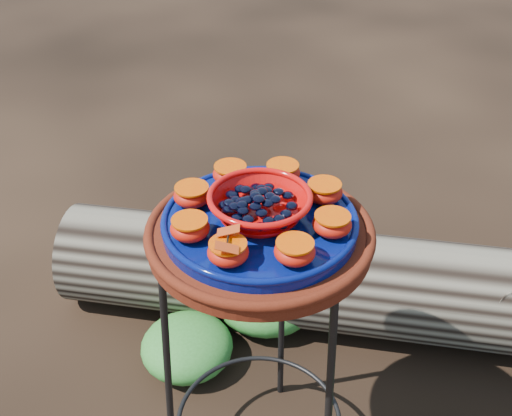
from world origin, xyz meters
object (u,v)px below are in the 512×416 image
(cobalt_plate, at_px, (260,223))
(red_bowl, at_px, (260,207))
(plant_stand, at_px, (259,364))
(driftwood_log, at_px, (331,281))
(terracotta_saucer, at_px, (260,236))

(cobalt_plate, height_order, red_bowl, red_bowl)
(plant_stand, bearing_deg, driftwood_log, 82.30)
(plant_stand, distance_m, cobalt_plate, 0.40)
(plant_stand, bearing_deg, red_bowl, 0.00)
(cobalt_plate, bearing_deg, plant_stand, 0.00)
(red_bowl, height_order, driftwood_log, red_bowl)
(plant_stand, distance_m, red_bowl, 0.44)
(terracotta_saucer, distance_m, driftwood_log, 0.79)
(terracotta_saucer, xyz_separation_m, cobalt_plate, (0.00, 0.00, 0.03))
(plant_stand, bearing_deg, cobalt_plate, 0.00)
(terracotta_saucer, relative_size, red_bowl, 2.33)
(terracotta_saucer, bearing_deg, cobalt_plate, 0.00)
(cobalt_plate, bearing_deg, driftwood_log, 82.30)
(terracotta_saucer, xyz_separation_m, driftwood_log, (0.07, 0.55, -0.56))
(terracotta_saucer, relative_size, cobalt_plate, 1.17)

